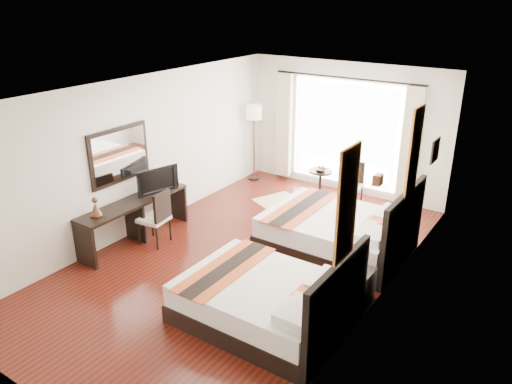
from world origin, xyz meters
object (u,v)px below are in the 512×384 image
Objects in this scene: console_desk at (135,221)px; bed_near at (268,300)px; bed_far at (339,232)px; floor_lamp at (254,117)px; vase at (350,273)px; window_chair at (351,192)px; television at (156,179)px; desk_chair at (155,227)px; table_lamp at (361,255)px; fruit_bowl at (321,170)px; nightstand at (354,287)px; side_table at (320,183)px.

bed_near is at bearing -11.56° from console_desk.
bed_far is 1.33× the size of floor_lamp.
window_chair is (-1.49, 3.42, -0.29)m from vase.
television reaches higher than desk_chair.
floor_lamp is 2.79m from window_chair.
vase is at bearing -96.75° from table_lamp.
fruit_bowl is at bearing 125.12° from bed_far.
television is (-3.97, 0.18, 0.73)m from nightstand.
desk_chair is (-3.65, -0.33, -0.44)m from table_lamp.
bed_far reaches higher than television.
table_lamp is 1.55× the size of fruit_bowl.
floor_lamp is at bearing 176.87° from fruit_bowl.
table_lamp reaches higher than vase.
window_chair is at bearing -2.53° from floor_lamp.
table_lamp is at bearing 177.58° from desk_chair.
bed_far is 2.03m from window_chair.
floor_lamp is (-3.22, 4.39, 1.17)m from bed_near.
table_lamp reaches higher than fruit_bowl.
table_lamp is at bearing -54.88° from side_table.
nightstand is 5.37m from floor_lamp.
side_table is at bearing 124.94° from bed_far.
vase reaches higher than nightstand.
console_desk is 4.07m from side_table.
bed_far is (-0.07, 2.35, 0.02)m from bed_near.
bed_near reaches higher than fruit_bowl.
window_chair is at bearing -1.09° from fruit_bowl.
console_desk is at bearing -89.85° from floor_lamp.
floor_lamp is at bearing 178.12° from side_table.
television is 3.22m from floor_lamp.
console_desk is 3.90m from floor_lamp.
bed_near is 3.79× the size of side_table.
television is 3.57m from fruit_bowl.
television is 0.46× the size of floor_lamp.
table_lamp is at bearing -75.79° from television.
bed_far is 2.61× the size of window_chair.
console_desk is 9.49× the size of fruit_bowl.
console_desk is 0.39m from desk_chair.
console_desk is 4.05m from fruit_bowl.
bed_far is 4.34× the size of nightstand.
console_desk is at bearing -174.72° from nightstand.
table_lamp is 0.44× the size of television.
fruit_bowl is 0.26× the size of window_chair.
floor_lamp is at bearing 146.99° from bed_far.
vase is 3.74m from window_chair.
bed_far is 2.88× the size of television.
bed_near is 16.34× the size of vase.
floor_lamp reaches higher than window_chair.
bed_near is 6.08× the size of table_lamp.
window_chair is at bearing -128.95° from desk_chair.
console_desk is 2.46× the size of window_chair.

